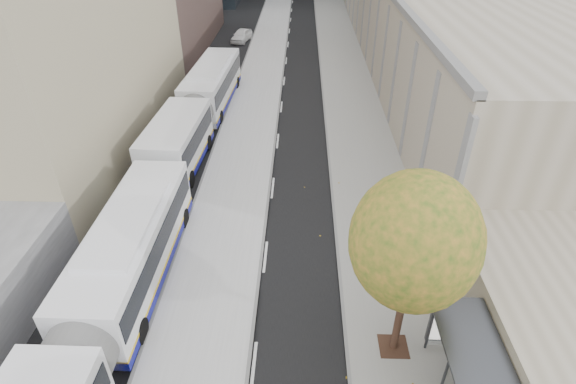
{
  "coord_description": "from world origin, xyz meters",
  "views": [
    {
      "loc": [
        -0.08,
        1.96,
        14.46
      ],
      "look_at": [
        -0.62,
        19.85,
        2.5
      ],
      "focal_mm": 28.0,
      "sensor_mm": 36.0,
      "label": 1
    }
  ],
  "objects_px": {
    "bus_shelter": "(479,360)",
    "distant_car": "(242,35)",
    "bus_near": "(96,322)",
    "bus_far": "(200,105)"
  },
  "relations": [
    {
      "from": "bus_shelter",
      "to": "distant_car",
      "type": "distance_m",
      "value": 45.99
    },
    {
      "from": "bus_near",
      "to": "bus_far",
      "type": "relative_size",
      "value": 0.97
    },
    {
      "from": "bus_near",
      "to": "distant_car",
      "type": "distance_m",
      "value": 42.65
    },
    {
      "from": "bus_shelter",
      "to": "bus_near",
      "type": "relative_size",
      "value": 0.24
    },
    {
      "from": "bus_shelter",
      "to": "distant_car",
      "type": "bearing_deg",
      "value": 106.12
    },
    {
      "from": "bus_shelter",
      "to": "distant_car",
      "type": "relative_size",
      "value": 1.09
    },
    {
      "from": "distant_car",
      "to": "bus_far",
      "type": "bearing_deg",
      "value": -78.35
    },
    {
      "from": "bus_near",
      "to": "distant_car",
      "type": "xyz_separation_m",
      "value": [
        0.21,
        42.64,
        -0.99
      ]
    },
    {
      "from": "bus_shelter",
      "to": "distant_car",
      "type": "height_order",
      "value": "bus_shelter"
    },
    {
      "from": "bus_shelter",
      "to": "bus_far",
      "type": "xyz_separation_m",
      "value": [
        -13.05,
        21.13,
        -0.47
      ]
    }
  ]
}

